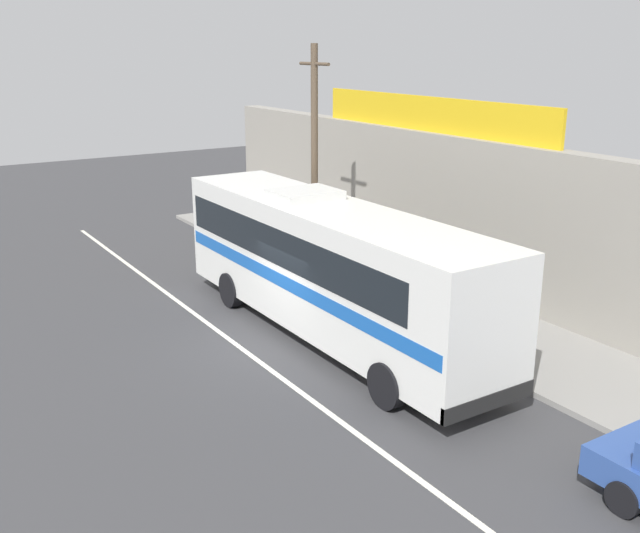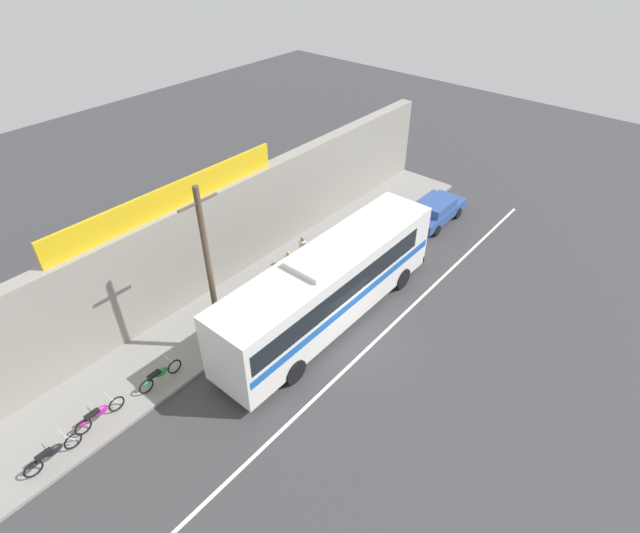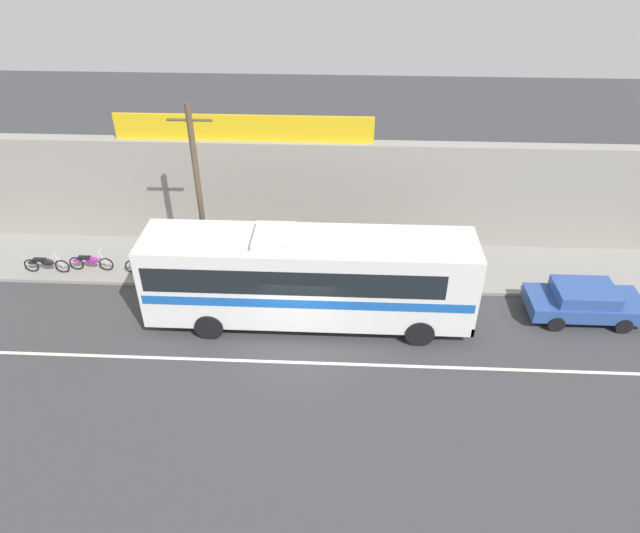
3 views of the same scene
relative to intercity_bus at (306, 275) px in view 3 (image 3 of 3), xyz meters
The scene contains 13 objects.
ground_plane 2.58m from the intercity_bus, 97.83° to the right, with size 70.00×70.00×0.00m, color #3A3A3D.
sidewalk_slab 4.18m from the intercity_bus, 93.31° to the left, with size 30.00×3.60×0.14m, color gray.
storefront_facade 5.83m from the intercity_bus, 92.08° to the left, with size 30.00×0.70×4.80m, color gray.
storefront_billboard 7.31m from the intercity_bus, 117.08° to the left, with size 10.83×0.12×1.10m, color gold.
road_center_stripe 3.12m from the intercity_bus, 95.17° to the right, with size 30.00×0.14×0.01m, color silver.
intercity_bus is the anchor object (origin of this frame).
parked_car 10.49m from the intercity_bus, ahead, with size 4.21×1.91×1.37m.
utility_pole 5.10m from the intercity_bus, 151.63° to the left, with size 1.60×0.22×7.39m.
motorcycle_orange 9.83m from the intercity_bus, 163.80° to the left, with size 1.90×0.56×0.94m.
motorcycle_blue 11.50m from the intercity_bus, 167.53° to the left, with size 1.94×0.56×0.94m.
motorcycle_black 7.52m from the intercity_bus, 159.51° to the left, with size 1.89×0.56×0.94m.
pedestrian_near_shop 4.15m from the intercity_bus, 57.59° to the left, with size 0.30×0.48×1.74m.
pedestrian_far_left 3.42m from the intercity_bus, 74.45° to the left, with size 0.30×0.48×1.68m.
Camera 3 is at (1.50, -15.09, 13.69)m, focal length 31.78 mm.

